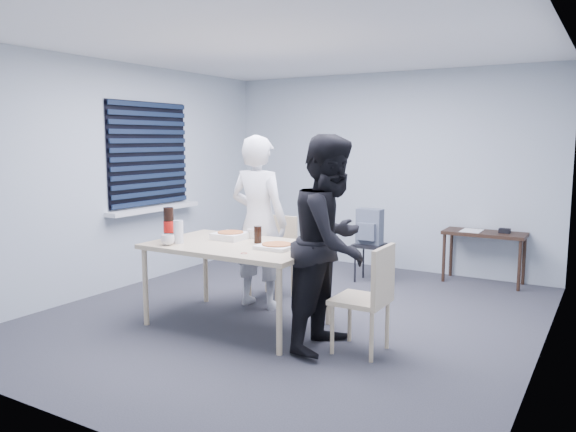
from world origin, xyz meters
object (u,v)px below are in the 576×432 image
Objects in this scene: chair_right at (371,292)px; soda_bottle at (169,225)px; side_table at (484,238)px; dining_table at (237,250)px; chair_far at (275,251)px; mug_b at (252,234)px; person_black at (331,243)px; mug_a at (168,240)px; person_white at (259,222)px; stool at (369,253)px; backpack at (369,227)px.

chair_right is 2.77× the size of soda_bottle.
chair_right is 2.82m from side_table.
chair_far reaches higher than dining_table.
dining_table is 0.33m from mug_b.
person_black reaches higher than mug_a.
mug_b is (0.17, -0.70, 0.30)m from chair_far.
soda_bottle is at bearing 95.03° from person_black.
mug_b reaches higher than dining_table.
person_white is (-0.15, 0.60, 0.17)m from dining_table.
dining_table is 1.36m from chair_right.
chair_right is at bearing 10.32° from mug_a.
chair_far is 1.31m from stool.
soda_bottle is at bearing -139.08° from mug_b.
person_black reaches higher than dining_table.
backpack is 2.58m from soda_bottle.
person_black is (1.21, -1.07, 0.37)m from chair_far.
chair_far is (-0.21, 1.01, -0.20)m from dining_table.
stool is 2.71m from mug_a.
person_black reaches higher than chair_far.
mug_a is at bearing -124.45° from mug_b.
chair_right is 1.45m from mug_b.
chair_right is 2.09× the size of backpack.
chair_far reaches higher than side_table.
mug_a is at bearing -110.61° from stool.
person_black is at bearing 5.03° from soda_bottle.
chair_far is 2.77× the size of soda_bottle.
person_black is at bearing -3.63° from dining_table.
mug_a is at bearing -102.15° from chair_far.
mug_a reaches higher than dining_table.
side_table is 3.77m from soda_bottle.
person_black is 1.54m from mug_a.
backpack is 1.88m from mug_b.
person_black is (1.00, -0.06, 0.17)m from dining_table.
stool is at bearing 75.39° from mug_b.
mug_a is at bearing -143.74° from dining_table.
mug_a is 0.82m from mug_b.
person_white reaches higher than mug_b.
chair_right is at bearing -1.41° from dining_table.
side_table is (1.81, 2.16, -0.34)m from person_white.
chair_right is at bearing -33.92° from chair_far.
mug_a reaches higher than side_table.
soda_bottle is at bearing 59.32° from person_white.
person_white reaches higher than chair_far.
person_white is 1.03m from mug_a.
stool is 2.64m from soda_bottle.
mug_a is 1.23× the size of mug_b.
chair_far is 2.56m from side_table.
dining_table is 12.87× the size of mug_a.
dining_table is at bearing 36.26° from mug_a.
chair_far is 1.87m from chair_right.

